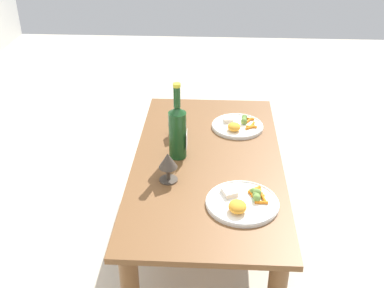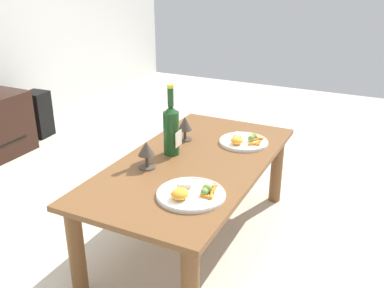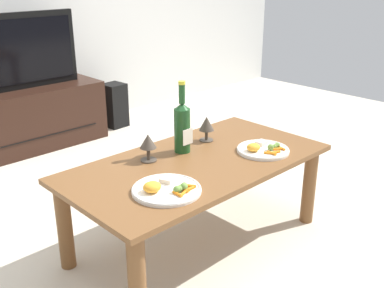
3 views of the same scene
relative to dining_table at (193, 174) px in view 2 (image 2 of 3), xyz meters
name	(u,v)px [view 2 (image 2 of 3)]	position (x,y,z in m)	size (l,w,h in m)	color
ground_plane	(193,238)	(0.00, 0.00, -0.37)	(6.40, 6.40, 0.00)	beige
dining_table	(193,174)	(0.00, 0.00, 0.00)	(1.28, 0.67, 0.45)	brown
floor_speaker	(38,114)	(0.76, 1.80, -0.18)	(0.17, 0.17, 0.38)	black
wine_bottle	(171,128)	(0.03, 0.14, 0.21)	(0.08, 0.08, 0.36)	#19471E
goblet_left	(146,150)	(-0.17, 0.16, 0.16)	(0.08, 0.08, 0.13)	#473D33
goblet_right	(185,125)	(0.22, 0.16, 0.16)	(0.08, 0.08, 0.13)	#473D33
dinner_plate_left	(191,193)	(-0.32, -0.14, 0.09)	(0.29, 0.29, 0.05)	white
dinner_plate_right	(243,141)	(0.32, -0.14, 0.09)	(0.26, 0.26, 0.05)	white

